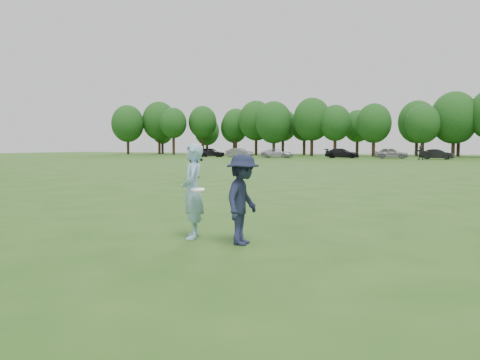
# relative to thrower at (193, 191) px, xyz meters

# --- Properties ---
(ground) EXTENTS (200.00, 200.00, 0.00)m
(ground) POSITION_rel_thrower_xyz_m (-0.23, -0.17, -0.92)
(ground) COLOR #244D15
(ground) RESTS_ON ground
(thrower) EXTENTS (0.72, 0.80, 1.85)m
(thrower) POSITION_rel_thrower_xyz_m (0.00, 0.00, 0.00)
(thrower) COLOR #93C3E4
(thrower) RESTS_ON ground
(defender) EXTENTS (0.71, 1.12, 1.66)m
(defender) POSITION_rel_thrower_xyz_m (1.14, -0.10, -0.09)
(defender) COLOR #1A203A
(defender) RESTS_ON ground
(player_far_a) EXTENTS (1.15, 1.06, 1.89)m
(player_far_a) POSITION_rel_thrower_xyz_m (-9.09, 14.92, 0.02)
(player_far_a) COLOR black
(player_far_a) RESTS_ON ground
(player_far_d) EXTENTS (1.79, 0.69, 1.89)m
(player_far_d) POSITION_rel_thrower_xyz_m (-0.64, 56.33, 0.02)
(player_far_d) COLOR #252525
(player_far_d) RESTS_ON ground
(car_a) EXTENTS (4.65, 2.37, 1.52)m
(car_a) POSITION_rel_thrower_xyz_m (-32.94, 58.75, -0.17)
(car_a) COLOR black
(car_a) RESTS_ON ground
(car_b) EXTENTS (4.57, 2.03, 1.46)m
(car_b) POSITION_rel_thrower_xyz_m (-27.80, 58.83, -0.19)
(car_b) COLOR slate
(car_b) RESTS_ON ground
(car_c) EXTENTS (4.97, 2.44, 1.36)m
(car_c) POSITION_rel_thrower_xyz_m (-21.31, 58.66, -0.24)
(car_c) COLOR silver
(car_c) RESTS_ON ground
(car_d) EXTENTS (5.02, 2.26, 1.43)m
(car_d) POSITION_rel_thrower_xyz_m (-12.00, 61.03, -0.21)
(car_d) COLOR black
(car_d) RESTS_ON ground
(car_e) EXTENTS (4.72, 2.37, 1.54)m
(car_e) POSITION_rel_thrower_xyz_m (-4.91, 60.46, -0.15)
(car_e) COLOR gray
(car_e) RESTS_ON ground
(car_f) EXTENTS (4.29, 1.84, 1.37)m
(car_f) POSITION_rel_thrower_xyz_m (1.09, 59.86, -0.24)
(car_f) COLOR black
(car_f) RESTS_ON ground
(disc_in_play) EXTENTS (0.28, 0.27, 0.07)m
(disc_in_play) POSITION_rel_thrower_xyz_m (0.29, -0.29, 0.07)
(disc_in_play) COLOR white
(disc_in_play) RESTS_ON ground
(treeline) EXTENTS (130.35, 18.39, 11.74)m
(treeline) POSITION_rel_thrower_xyz_m (2.58, 76.73, 5.34)
(treeline) COLOR #332114
(treeline) RESTS_ON ground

